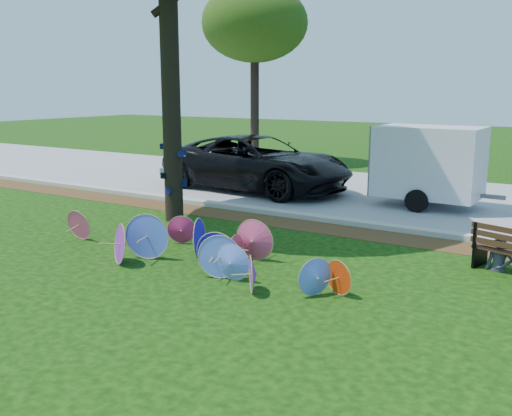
{
  "coord_description": "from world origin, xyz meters",
  "views": [
    {
      "loc": [
        6.2,
        -7.1,
        3.16
      ],
      "look_at": [
        0.5,
        2.0,
        0.9
      ],
      "focal_mm": 40.0,
      "sensor_mm": 36.0,
      "label": 1
    }
  ],
  "objects_px": {
    "cargo_trailer": "(429,162)",
    "person_left": "(501,236)",
    "parasol_pile": "(196,245)",
    "black_van": "(257,163)"
  },
  "relations": [
    {
      "from": "person_left",
      "to": "cargo_trailer",
      "type": "bearing_deg",
      "value": 121.95
    },
    {
      "from": "parasol_pile",
      "to": "person_left",
      "type": "distance_m",
      "value": 5.39
    },
    {
      "from": "parasol_pile",
      "to": "person_left",
      "type": "xyz_separation_m",
      "value": [
        4.74,
        2.56,
        0.27
      ]
    },
    {
      "from": "black_van",
      "to": "person_left",
      "type": "relative_size",
      "value": 4.85
    },
    {
      "from": "parasol_pile",
      "to": "black_van",
      "type": "distance_m",
      "value": 7.94
    },
    {
      "from": "cargo_trailer",
      "to": "person_left",
      "type": "xyz_separation_m",
      "value": [
        2.66,
        -4.91,
        -0.6
      ]
    },
    {
      "from": "parasol_pile",
      "to": "cargo_trailer",
      "type": "relative_size",
      "value": 2.48
    },
    {
      "from": "parasol_pile",
      "to": "person_left",
      "type": "height_order",
      "value": "person_left"
    },
    {
      "from": "person_left",
      "to": "black_van",
      "type": "bearing_deg",
      "value": 153.09
    },
    {
      "from": "parasol_pile",
      "to": "cargo_trailer",
      "type": "bearing_deg",
      "value": 74.43
    }
  ]
}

